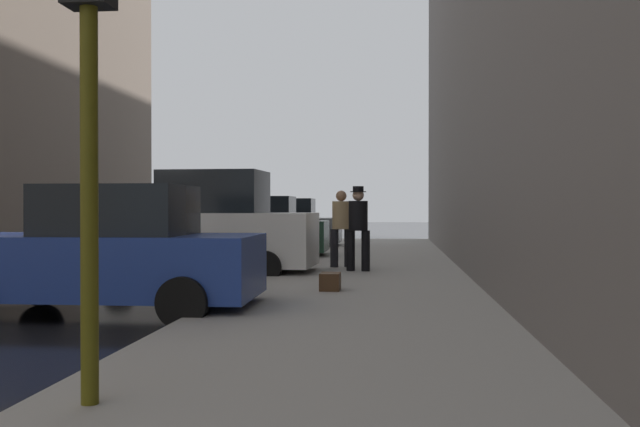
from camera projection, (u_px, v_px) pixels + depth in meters
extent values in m
cube|color=gray|center=(355.00, 306.00, 10.23)|extent=(4.00, 40.00, 0.15)
cube|color=navy|center=(104.00, 265.00, 9.78)|extent=(4.22, 1.89, 0.84)
cube|color=black|center=(118.00, 211.00, 9.75)|extent=(1.91, 1.59, 0.70)
cylinder|color=black|center=(41.00, 284.00, 10.82)|extent=(0.64, 0.23, 0.64)
cylinder|color=black|center=(218.00, 286.00, 10.57)|extent=(0.64, 0.23, 0.64)
cylinder|color=black|center=(182.00, 302.00, 8.74)|extent=(0.64, 0.23, 0.64)
cube|color=silver|center=(205.00, 239.00, 15.01)|extent=(4.66, 1.99, 1.10)
cube|color=black|center=(214.00, 192.00, 14.97)|extent=(2.12, 1.63, 0.90)
cylinder|color=black|center=(154.00, 259.00, 16.13)|extent=(0.65, 0.24, 0.64)
cylinder|color=black|center=(120.00, 265.00, 14.30)|extent=(0.65, 0.24, 0.64)
cylinder|color=black|center=(283.00, 260.00, 15.72)|extent=(0.65, 0.24, 0.64)
cylinder|color=black|center=(265.00, 267.00, 13.90)|extent=(0.65, 0.24, 0.64)
cube|color=#193828|center=(252.00, 236.00, 19.95)|extent=(4.22, 1.89, 0.84)
cube|color=black|center=(259.00, 209.00, 19.93)|extent=(1.91, 1.59, 0.70)
cylinder|color=black|center=(212.00, 247.00, 21.00)|extent=(0.64, 0.23, 0.64)
cylinder|color=black|center=(196.00, 250.00, 19.17)|extent=(0.64, 0.23, 0.64)
cylinder|color=black|center=(304.00, 247.00, 20.75)|extent=(0.64, 0.23, 0.64)
cylinder|color=black|center=(296.00, 251.00, 18.92)|extent=(0.64, 0.23, 0.64)
cube|color=slate|center=(281.00, 230.00, 25.04)|extent=(4.22, 1.89, 0.84)
cube|color=black|center=(287.00, 208.00, 25.02)|extent=(1.91, 1.59, 0.70)
cylinder|color=black|center=(248.00, 239.00, 26.09)|extent=(0.64, 0.23, 0.64)
cylinder|color=black|center=(237.00, 241.00, 24.25)|extent=(0.64, 0.23, 0.64)
cylinder|color=black|center=(322.00, 239.00, 25.83)|extent=(0.64, 0.23, 0.64)
cylinder|color=black|center=(317.00, 242.00, 24.00)|extent=(0.64, 0.23, 0.64)
cylinder|color=red|center=(307.00, 251.00, 17.33)|extent=(0.22, 0.22, 0.55)
sphere|color=red|center=(307.00, 237.00, 17.33)|extent=(0.20, 0.20, 0.20)
cylinder|color=red|center=(300.00, 250.00, 17.35)|extent=(0.10, 0.09, 0.09)
cylinder|color=red|center=(313.00, 250.00, 17.31)|extent=(0.10, 0.09, 0.09)
cylinder|color=#514C0F|center=(89.00, 140.00, 4.83)|extent=(0.12, 0.12, 3.60)
cylinder|color=black|center=(348.00, 248.00, 15.94)|extent=(0.22, 0.22, 0.85)
cylinder|color=black|center=(334.00, 248.00, 15.88)|extent=(0.22, 0.22, 0.85)
cylinder|color=tan|center=(341.00, 215.00, 15.90)|extent=(0.50, 0.50, 0.62)
sphere|color=#997051|center=(341.00, 196.00, 15.90)|extent=(0.24, 0.24, 0.24)
cylinder|color=black|center=(366.00, 251.00, 14.88)|extent=(0.21, 0.21, 0.85)
cylinder|color=black|center=(351.00, 251.00, 14.97)|extent=(0.21, 0.21, 0.85)
cylinder|color=black|center=(358.00, 216.00, 14.92)|extent=(0.46, 0.46, 0.62)
sphere|color=tan|center=(358.00, 195.00, 14.91)|extent=(0.24, 0.24, 0.24)
cylinder|color=black|center=(358.00, 192.00, 14.91)|extent=(0.34, 0.34, 0.02)
cylinder|color=black|center=(358.00, 189.00, 14.91)|extent=(0.23, 0.23, 0.11)
cube|color=#472D19|center=(330.00, 282.00, 11.47)|extent=(0.32, 0.44, 0.28)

